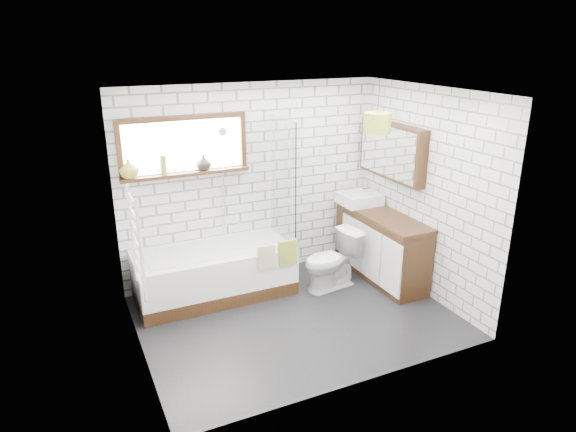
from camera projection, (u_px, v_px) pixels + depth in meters
name	position (u px, v px, depth m)	size (l,w,h in m)	color
floor	(296.00, 317.00, 5.84)	(3.40, 2.60, 0.01)	black
ceiling	(297.00, 92.00, 5.00)	(3.40, 2.60, 0.01)	white
wall_back	(252.00, 183.00, 6.54)	(3.40, 0.01, 2.50)	white
wall_front	(364.00, 259.00, 4.30)	(3.40, 0.01, 2.50)	white
wall_left	(131.00, 239.00, 4.74)	(0.01, 2.60, 2.50)	white
wall_right	(425.00, 193.00, 6.10)	(0.01, 2.60, 2.50)	white
window	(184.00, 147.00, 5.98)	(1.52, 0.16, 0.68)	black
towel_radiator	(136.00, 243.00, 4.78)	(0.06, 0.52, 1.00)	white
mirror_cabinet	(392.00, 151.00, 6.44)	(0.16, 1.20, 0.70)	black
shower_riser	(223.00, 179.00, 6.30)	(0.02, 0.02, 1.30)	silver
bathtub	(215.00, 273.00, 6.23)	(1.87, 0.83, 0.61)	white
shower_screen	(283.00, 180.00, 6.24)	(0.02, 0.72, 1.50)	white
towel_green	(288.00, 253.00, 6.09)	(0.23, 0.06, 0.31)	olive
towel_beige	(266.00, 257.00, 5.98)	(0.22, 0.05, 0.28)	tan
vanity	(381.00, 245.00, 6.67)	(0.50, 1.54, 0.88)	black
basin	(359.00, 198.00, 6.88)	(0.51, 0.45, 0.15)	white
tap	(369.00, 193.00, 6.92)	(0.03, 0.03, 0.15)	silver
toilet	(331.00, 261.00, 6.40)	(0.73, 0.42, 0.74)	white
vase_olive	(129.00, 170.00, 5.76)	(0.21, 0.21, 0.22)	olive
vase_dark	(204.00, 164.00, 6.11)	(0.18, 0.18, 0.19)	black
bottle	(163.00, 167.00, 5.91)	(0.07, 0.07, 0.23)	olive
pendant	(377.00, 123.00, 5.73)	(0.31, 0.31, 0.23)	olive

